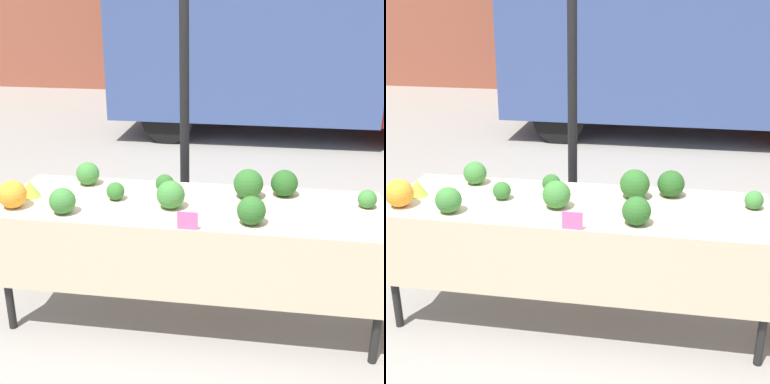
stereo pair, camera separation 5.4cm
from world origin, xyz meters
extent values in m
plane|color=gray|center=(0.00, 0.00, 0.00)|extent=(40.00, 40.00, 0.00)
cylinder|color=black|center=(-0.18, 0.78, 1.30)|extent=(0.07, 0.07, 2.61)
cube|color=#384C84|center=(0.02, 5.01, 1.43)|extent=(3.65, 2.07, 2.19)
cylinder|color=black|center=(-0.98, 4.17, 0.37)|extent=(0.73, 0.22, 0.73)
cylinder|color=black|center=(-0.98, 5.85, 0.37)|extent=(0.73, 0.22, 0.73)
cube|color=beige|center=(0.00, 0.00, 0.78)|extent=(2.35, 0.76, 0.03)
cube|color=beige|center=(0.00, -0.38, 0.55)|extent=(2.35, 0.01, 0.44)
cylinder|color=black|center=(-1.11, -0.32, 0.38)|extent=(0.05, 0.05, 0.77)
cylinder|color=black|center=(1.11, -0.32, 0.38)|extent=(0.05, 0.05, 0.77)
cylinder|color=black|center=(-1.11, 0.32, 0.38)|extent=(0.05, 0.05, 0.77)
cylinder|color=black|center=(1.11, 0.32, 0.38)|extent=(0.05, 0.05, 0.77)
sphere|color=orange|center=(-1.06, -0.22, 0.88)|extent=(0.17, 0.17, 0.17)
cone|color=#93B238|center=(-1.04, -0.03, 0.85)|extent=(0.13, 0.13, 0.11)
sphere|color=#2D6628|center=(-0.49, 0.00, 0.85)|extent=(0.11, 0.11, 0.11)
sphere|color=#387533|center=(-0.73, -0.26, 0.87)|extent=(0.16, 0.16, 0.16)
sphere|color=#387533|center=(-0.75, 0.24, 0.87)|extent=(0.16, 0.16, 0.16)
sphere|color=#285B23|center=(0.33, 0.16, 0.89)|extent=(0.19, 0.19, 0.19)
sphere|color=#387533|center=(-0.12, -0.08, 0.88)|extent=(0.17, 0.17, 0.17)
sphere|color=#285B23|center=(-0.21, 0.17, 0.86)|extent=(0.12, 0.12, 0.12)
sphere|color=#23511E|center=(0.56, 0.23, 0.88)|extent=(0.17, 0.17, 0.17)
sphere|color=#285B23|center=(0.37, -0.24, 0.88)|extent=(0.16, 0.16, 0.16)
sphere|color=#387533|center=(1.05, 0.11, 0.85)|extent=(0.11, 0.11, 0.11)
cube|color=#F45B9E|center=(0.03, -0.37, 0.85)|extent=(0.12, 0.01, 0.10)
camera|label=1|loc=(0.47, -3.01, 2.04)|focal=50.00mm
camera|label=2|loc=(0.52, -3.00, 2.04)|focal=50.00mm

